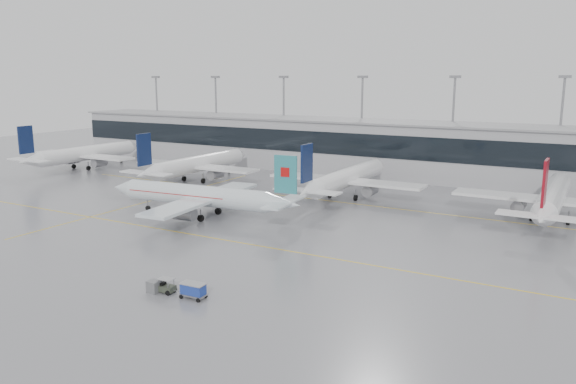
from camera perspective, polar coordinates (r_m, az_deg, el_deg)
The scene contains 16 objects.
ground at distance 76.70m, azimuth -4.44°, elevation -5.23°, with size 320.00×320.00×0.00m, color gray.
taxi_line_main at distance 76.70m, azimuth -4.44°, elevation -5.22°, with size 120.00×0.25×0.01m, color yellow.
taxi_line_north at distance 102.13m, azimuth 4.98°, elevation -0.99°, with size 120.00×0.25×0.01m, color yellow.
taxi_line_cross at distance 106.32m, azimuth -13.40°, elevation -0.77°, with size 0.25×60.00×0.01m, color yellow.
terminal at distance 130.53m, azimuth 10.91°, elevation 4.25°, with size 180.00×15.00×12.00m, color #A4A4A8.
terminal_glass at distance 123.27m, azimuth 9.80°, elevation 4.57°, with size 180.00×0.20×5.00m, color black.
terminal_roof at distance 129.92m, azimuth 11.01°, elevation 6.96°, with size 182.00×16.00×0.40m, color gray.
light_masts at distance 135.52m, azimuth 11.85°, elevation 7.59°, with size 156.40×1.00×22.60m.
air_canada_jet at distance 90.80m, azimuth -8.66°, elevation -0.45°, with size 35.17×27.87×10.88m.
parked_jet_a at distance 147.09m, azimuth -20.01°, elevation 3.66°, with size 29.64×36.96×11.72m.
parked_jet_b at distance 122.78m, azimuth -9.28°, elevation 2.78°, with size 29.64×36.96×11.72m.
parked_jet_c at distance 104.71m, azimuth 5.86°, elevation 1.37°, with size 29.64×36.96×11.72m.
parked_jet_d at distance 96.47m, azimuth 25.25°, elevation -0.56°, with size 29.64×36.96×11.72m.
baggage_tug at distance 60.87m, azimuth -12.39°, elevation -9.45°, with size 3.24×1.45×1.56m.
baggage_cart at distance 58.65m, azimuth -9.61°, elevation -9.74°, with size 2.70×1.61×1.62m.
gse_unit at distance 61.13m, azimuth -13.44°, elevation -9.32°, with size 1.27×1.18×1.27m, color slate.
Camera 1 is at (41.21, -60.81, 22.05)m, focal length 35.00 mm.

